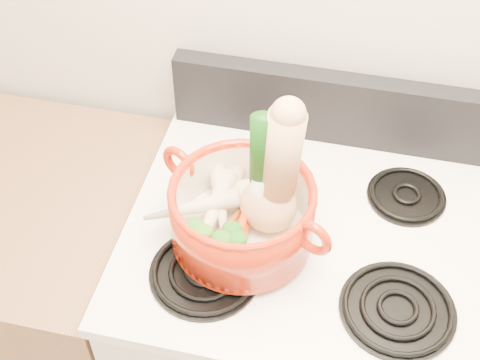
% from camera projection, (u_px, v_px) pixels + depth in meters
% --- Properties ---
extents(stove_body, '(0.76, 0.65, 0.92)m').
position_uv_depth(stove_body, '(297.00, 347.00, 1.77)').
color(stove_body, silver).
rests_on(stove_body, floor).
extents(cooktop, '(0.78, 0.67, 0.03)m').
position_uv_depth(cooktop, '(311.00, 235.00, 1.42)').
color(cooktop, white).
rests_on(cooktop, stove_body).
extents(control_backsplash, '(0.76, 0.05, 0.18)m').
position_uv_depth(control_backsplash, '(334.00, 108.00, 1.55)').
color(control_backsplash, black).
rests_on(control_backsplash, cooktop).
extents(burner_front_left, '(0.22, 0.22, 0.02)m').
position_uv_depth(burner_front_left, '(205.00, 272.00, 1.33)').
color(burner_front_left, black).
rests_on(burner_front_left, cooktop).
extents(burner_front_right, '(0.22, 0.22, 0.02)m').
position_uv_depth(burner_front_right, '(398.00, 308.00, 1.27)').
color(burner_front_right, black).
rests_on(burner_front_right, cooktop).
extents(burner_back_left, '(0.17, 0.17, 0.02)m').
position_uv_depth(burner_back_left, '(239.00, 167.00, 1.53)').
color(burner_back_left, black).
rests_on(burner_back_left, cooktop).
extents(burner_back_right, '(0.17, 0.17, 0.02)m').
position_uv_depth(burner_back_right, '(407.00, 195.00, 1.47)').
color(burner_back_right, black).
rests_on(burner_back_right, cooktop).
extents(dutch_oven, '(0.38, 0.38, 0.14)m').
position_uv_depth(dutch_oven, '(242.00, 214.00, 1.33)').
color(dutch_oven, '#A21F0A').
rests_on(dutch_oven, burner_front_left).
extents(pot_handle_left, '(0.08, 0.05, 0.08)m').
position_uv_depth(pot_handle_left, '(179.00, 163.00, 1.36)').
color(pot_handle_left, '#A21F0A').
rests_on(pot_handle_left, dutch_oven).
extents(pot_handle_right, '(0.08, 0.05, 0.08)m').
position_uv_depth(pot_handle_right, '(313.00, 238.00, 1.22)').
color(pot_handle_right, '#A21F0A').
rests_on(pot_handle_right, dutch_oven).
extents(squash, '(0.18, 0.17, 0.31)m').
position_uv_depth(squash, '(270.00, 171.00, 1.26)').
color(squash, tan).
rests_on(squash, dutch_oven).
extents(leek, '(0.06, 0.06, 0.30)m').
position_uv_depth(leek, '(262.00, 171.00, 1.26)').
color(leek, silver).
rests_on(leek, dutch_oven).
extents(ginger, '(0.10, 0.08, 0.05)m').
position_uv_depth(ginger, '(251.00, 194.00, 1.39)').
color(ginger, tan).
rests_on(ginger, dutch_oven).
extents(parsnip_0, '(0.07, 0.22, 0.06)m').
position_uv_depth(parsnip_0, '(221.00, 205.00, 1.37)').
color(parsnip_0, beige).
rests_on(parsnip_0, dutch_oven).
extents(parsnip_1, '(0.06, 0.22, 0.06)m').
position_uv_depth(parsnip_1, '(212.00, 215.00, 1.34)').
color(parsnip_1, beige).
rests_on(parsnip_1, dutch_oven).
extents(parsnip_2, '(0.11, 0.21, 0.06)m').
position_uv_depth(parsnip_2, '(221.00, 200.00, 1.36)').
color(parsnip_2, beige).
rests_on(parsnip_2, dutch_oven).
extents(parsnip_3, '(0.20, 0.12, 0.06)m').
position_uv_depth(parsnip_3, '(191.00, 206.00, 1.34)').
color(parsnip_3, beige).
rests_on(parsnip_3, dutch_oven).
extents(carrot_0, '(0.06, 0.16, 0.04)m').
position_uv_depth(carrot_0, '(240.00, 240.00, 1.31)').
color(carrot_0, '#D55C0A').
rests_on(carrot_0, dutch_oven).
extents(carrot_1, '(0.07, 0.15, 0.04)m').
position_uv_depth(carrot_1, '(223.00, 234.00, 1.31)').
color(carrot_1, '#BA5109').
rests_on(carrot_1, dutch_oven).
extents(carrot_2, '(0.04, 0.16, 0.04)m').
position_uv_depth(carrot_2, '(243.00, 235.00, 1.31)').
color(carrot_2, '#C8570A').
rests_on(carrot_2, dutch_oven).
extents(carrot_3, '(0.10, 0.12, 0.04)m').
position_uv_depth(carrot_3, '(218.00, 239.00, 1.30)').
color(carrot_3, '#BA4309').
rests_on(carrot_3, dutch_oven).
extents(carrot_4, '(0.03, 0.15, 0.04)m').
position_uv_depth(carrot_4, '(242.00, 223.00, 1.31)').
color(carrot_4, '#CD3A0A').
rests_on(carrot_4, dutch_oven).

